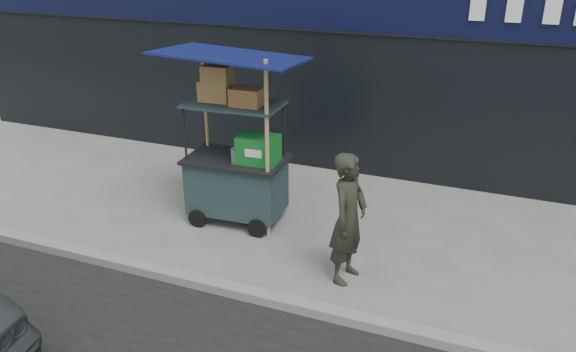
% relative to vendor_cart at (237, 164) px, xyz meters
% --- Properties ---
extents(ground, '(80.00, 80.00, 0.00)m').
position_rel_vendor_cart_xyz_m(ground, '(0.65, -1.53, -0.89)').
color(ground, slate).
rests_on(ground, ground).
extents(curb, '(80.00, 0.18, 0.12)m').
position_rel_vendor_cart_xyz_m(curb, '(0.65, -1.73, -0.83)').
color(curb, gray).
rests_on(curb, ground).
extents(vendor_cart, '(1.93, 1.40, 2.53)m').
position_rel_vendor_cart_xyz_m(vendor_cart, '(0.00, 0.00, 0.00)').
color(vendor_cart, '#18282A').
rests_on(vendor_cart, ground).
extents(vendor_man, '(0.49, 0.65, 1.63)m').
position_rel_vendor_cart_xyz_m(vendor_man, '(1.90, -0.90, -0.07)').
color(vendor_man, black).
rests_on(vendor_man, ground).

